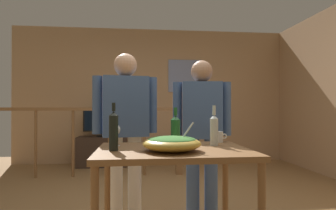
{
  "coord_description": "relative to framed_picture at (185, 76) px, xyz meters",
  "views": [
    {
      "loc": [
        -0.33,
        -2.83,
        1.08
      ],
      "look_at": [
        -0.07,
        -0.38,
        1.11
      ],
      "focal_mm": 30.83,
      "sensor_mm": 36.0,
      "label": 1
    }
  ],
  "objects": [
    {
      "name": "person_standing_left",
      "position": [
        -1.08,
        -2.94,
        -0.77
      ],
      "size": [
        0.61,
        0.28,
        1.6
      ],
      "rotation": [
        0.0,
        0.0,
        3.29
      ],
      "color": "beige",
      "rests_on": "ground_plane"
    },
    {
      "name": "wine_bottle_dark",
      "position": [
        -1.13,
        -3.69,
        -0.8
      ],
      "size": [
        0.06,
        0.06,
        0.34
      ],
      "color": "black",
      "rests_on": "serving_table"
    },
    {
      "name": "framed_picture",
      "position": [
        0.0,
        0.0,
        0.0
      ],
      "size": [
        0.68,
        0.03,
        0.65
      ],
      "primitive_type": "cube",
      "color": "#7784AB"
    },
    {
      "name": "stair_railing",
      "position": [
        -1.21,
        -1.08,
        -1.02
      ],
      "size": [
        2.89,
        0.1,
        1.14
      ],
      "color": "brown",
      "rests_on": "ground_plane"
    },
    {
      "name": "serving_table",
      "position": [
        -0.71,
        -3.63,
        -1.02
      ],
      "size": [
        1.1,
        0.83,
        0.78
      ],
      "color": "brown",
      "rests_on": "ground_plane"
    },
    {
      "name": "wine_glass",
      "position": [
        -1.14,
        -3.44,
        -0.82
      ],
      "size": [
        0.08,
        0.08,
        0.17
      ],
      "color": "silver",
      "rests_on": "serving_table"
    },
    {
      "name": "tv_console",
      "position": [
        -1.6,
        -0.29,
        -1.45
      ],
      "size": [
        0.9,
        0.4,
        0.55
      ],
      "primitive_type": "cube",
      "color": "#38281E",
      "rests_on": "ground_plane"
    },
    {
      "name": "back_wall",
      "position": [
        -0.64,
        0.06,
        -0.4
      ],
      "size": [
        5.39,
        0.1,
        2.65
      ],
      "primitive_type": "cube",
      "color": "tan",
      "rests_on": "ground_plane"
    },
    {
      "name": "salad_bowl",
      "position": [
        -0.73,
        -3.76,
        -0.88
      ],
      "size": [
        0.4,
        0.4,
        0.21
      ],
      "color": "gold",
      "rests_on": "serving_table"
    },
    {
      "name": "wine_bottle_clear",
      "position": [
        -0.36,
        -3.5,
        -0.81
      ],
      "size": [
        0.06,
        0.06,
        0.32
      ],
      "color": "silver",
      "rests_on": "serving_table"
    },
    {
      "name": "flat_screen_tv",
      "position": [
        -1.6,
        -0.32,
        -0.88
      ],
      "size": [
        0.68,
        0.12,
        0.51
      ],
      "color": "black",
      "rests_on": "tv_console"
    },
    {
      "name": "mug_white",
      "position": [
        -0.26,
        -3.29,
        -0.89
      ],
      "size": [
        0.11,
        0.08,
        0.09
      ],
      "color": "white",
      "rests_on": "serving_table"
    },
    {
      "name": "wine_bottle_green",
      "position": [
        -0.67,
        -3.48,
        -0.81
      ],
      "size": [
        0.07,
        0.07,
        0.3
      ],
      "color": "#1E5628",
      "rests_on": "serving_table"
    },
    {
      "name": "person_standing_right",
      "position": [
        -0.33,
        -2.94,
        -0.81
      ],
      "size": [
        0.57,
        0.27,
        1.55
      ],
      "rotation": [
        0.0,
        0.0,
        2.99
      ],
      "color": "#3D5684",
      "rests_on": "ground_plane"
    }
  ]
}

